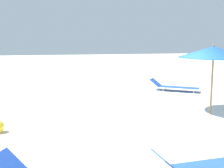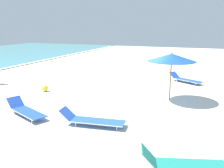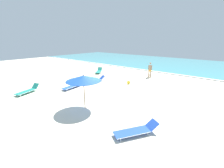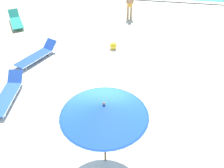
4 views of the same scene
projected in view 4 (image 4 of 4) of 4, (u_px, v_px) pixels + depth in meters
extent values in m
cube|color=beige|center=(98.00, 117.00, 8.78)|extent=(60.00, 60.00, 0.16)
cube|color=#B3A68B|center=(129.00, 13.00, 15.97)|extent=(57.00, 2.20, 0.00)
cube|color=#B3A68B|center=(7.00, 28.00, 14.30)|extent=(2.04, 1.38, 0.00)
cube|color=#B3A68B|center=(181.00, 29.00, 14.13)|extent=(1.87, 1.40, 0.00)
cylinder|color=olive|center=(105.00, 137.00, 6.67)|extent=(0.06, 0.06, 2.02)
cone|color=blue|center=(104.00, 110.00, 6.05)|extent=(2.22, 2.22, 0.36)
cylinder|color=#163D95|center=(104.00, 115.00, 6.15)|extent=(2.15, 2.15, 0.01)
sphere|color=olive|center=(104.00, 103.00, 5.92)|extent=(0.07, 0.07, 0.07)
cube|color=#1E8475|center=(17.00, 23.00, 14.42)|extent=(1.45, 1.76, 0.03)
cylinder|color=silver|center=(11.00, 24.00, 14.32)|extent=(0.97, 1.44, 0.03)
cylinder|color=silver|center=(22.00, 22.00, 14.52)|extent=(0.97, 1.44, 0.03)
cube|color=#1E8475|center=(13.00, 13.00, 15.06)|extent=(0.71, 0.67, 0.40)
cylinder|color=silver|center=(14.00, 30.00, 13.91)|extent=(0.03, 0.03, 0.16)
cylinder|color=silver|center=(23.00, 28.00, 14.08)|extent=(0.03, 0.03, 0.16)
cylinder|color=silver|center=(11.00, 21.00, 14.88)|extent=(0.03, 0.03, 0.16)
cylinder|color=silver|center=(20.00, 19.00, 15.04)|extent=(0.03, 0.03, 0.16)
cube|color=blue|center=(5.00, 99.00, 9.17)|extent=(0.83, 1.94, 0.03)
cylinder|color=silver|center=(13.00, 99.00, 9.16)|extent=(0.26, 1.87, 0.03)
cube|color=blue|center=(15.00, 76.00, 9.96)|extent=(0.62, 0.49, 0.39)
cylinder|color=silver|center=(5.00, 115.00, 8.64)|extent=(0.03, 0.03, 0.16)
cylinder|color=silver|center=(7.00, 88.00, 9.81)|extent=(0.03, 0.03, 0.16)
cylinder|color=silver|center=(20.00, 88.00, 9.80)|extent=(0.03, 0.03, 0.16)
cube|color=blue|center=(33.00, 58.00, 11.41)|extent=(1.26, 1.89, 0.03)
cylinder|color=silver|center=(29.00, 56.00, 11.54)|extent=(0.74, 1.66, 0.03)
cylinder|color=silver|center=(38.00, 60.00, 11.28)|extent=(0.74, 1.66, 0.03)
cube|color=blue|center=(50.00, 44.00, 12.03)|extent=(0.70, 0.62, 0.39)
cylinder|color=silver|center=(18.00, 65.00, 11.11)|extent=(0.03, 0.03, 0.16)
cylinder|color=silver|center=(26.00, 68.00, 10.90)|extent=(0.03, 0.03, 0.16)
cylinder|color=silver|center=(41.00, 51.00, 12.04)|extent=(0.03, 0.03, 0.16)
cylinder|color=silver|center=(49.00, 54.00, 11.82)|extent=(0.03, 0.03, 0.16)
cylinder|color=#A37A5B|center=(128.00, 10.00, 15.19)|extent=(0.11, 0.11, 0.90)
cylinder|color=#A37A5B|center=(131.00, 10.00, 15.19)|extent=(0.11, 0.11, 0.90)
cube|color=gold|center=(130.00, 4.00, 14.96)|extent=(0.33, 0.24, 0.24)
sphere|color=yellow|center=(113.00, 46.00, 12.31)|extent=(0.34, 0.34, 0.34)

